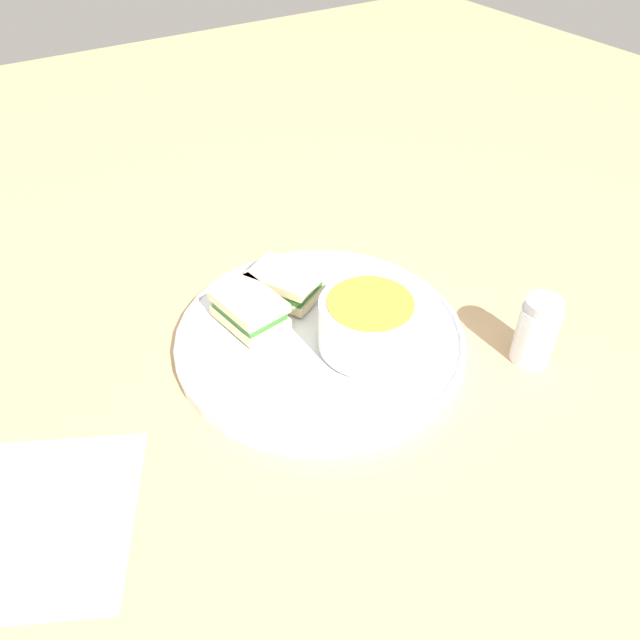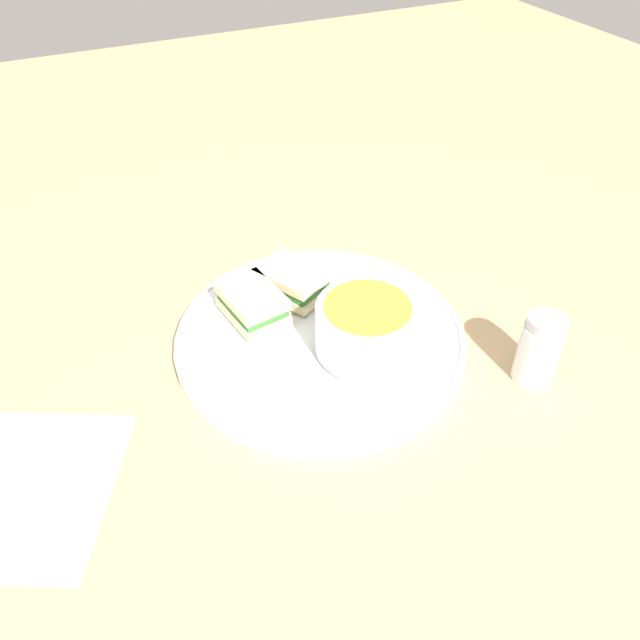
{
  "view_description": "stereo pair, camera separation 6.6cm",
  "coord_description": "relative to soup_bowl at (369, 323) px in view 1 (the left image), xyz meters",
  "views": [
    {
      "loc": [
        -0.45,
        0.29,
        0.49
      ],
      "look_at": [
        0.0,
        0.0,
        0.03
      ],
      "focal_mm": 35.0,
      "sensor_mm": 36.0,
      "label": 1
    },
    {
      "loc": [
        -0.48,
        0.23,
        0.49
      ],
      "look_at": [
        0.0,
        0.0,
        0.03
      ],
      "focal_mm": 35.0,
      "sensor_mm": 36.0,
      "label": 2
    }
  ],
  "objects": [
    {
      "name": "spoon",
      "position": [
        0.08,
        -0.04,
        -0.03
      ],
      "size": [
        0.11,
        0.03,
        0.01
      ],
      "rotation": [
        0.0,
        0.0,
        6.37
      ],
      "color": "silver",
      "rests_on": "plate"
    },
    {
      "name": "salt_shaker",
      "position": [
        -0.1,
        -0.15,
        -0.01
      ],
      "size": [
        0.04,
        0.04,
        0.08
      ],
      "color": "silver",
      "rests_on": "ground_plane"
    },
    {
      "name": "ground_plane",
      "position": [
        0.05,
        0.03,
        -0.05
      ],
      "size": [
        2.4,
        2.4,
        0.0
      ],
      "primitive_type": "plane",
      "color": "tan"
    },
    {
      "name": "sandwich_half_far",
      "position": [
        0.11,
        0.09,
        -0.01
      ],
      "size": [
        0.09,
        0.07,
        0.03
      ],
      "rotation": [
        0.0,
        0.0,
        0.15
      ],
      "color": "beige",
      "rests_on": "plate"
    },
    {
      "name": "sandwich_half_near",
      "position": [
        0.13,
        0.03,
        -0.01
      ],
      "size": [
        0.1,
        0.09,
        0.03
      ],
      "rotation": [
        0.0,
        0.0,
        0.48
      ],
      "color": "beige",
      "rests_on": "plate"
    },
    {
      "name": "plate",
      "position": [
        0.05,
        0.03,
        -0.04
      ],
      "size": [
        0.33,
        0.33,
        0.02
      ],
      "color": "white",
      "rests_on": "ground_plane"
    },
    {
      "name": "soup_bowl",
      "position": [
        0.0,
        0.0,
        0.0
      ],
      "size": [
        0.11,
        0.11,
        0.06
      ],
      "color": "white",
      "rests_on": "plate"
    }
  ]
}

